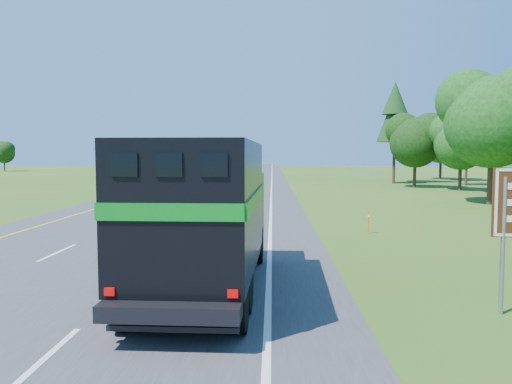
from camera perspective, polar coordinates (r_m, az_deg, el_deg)
road at (r=56.17m, az=-3.83°, el=0.78°), size 15.00×260.00×0.04m
lane_markings at (r=56.17m, az=-3.83°, el=0.81°), size 11.15×260.00×0.01m
horse_truck at (r=12.26m, az=-5.87°, el=-2.36°), size 2.82×8.34×3.66m
white_suv at (r=53.46m, az=-7.92°, el=1.57°), size 3.51×6.74×1.81m
far_car at (r=126.44m, az=-2.28°, el=3.09°), size 2.39×5.06×1.67m
delineator at (r=22.19m, az=12.75°, el=-3.28°), size 0.08×0.05×1.00m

